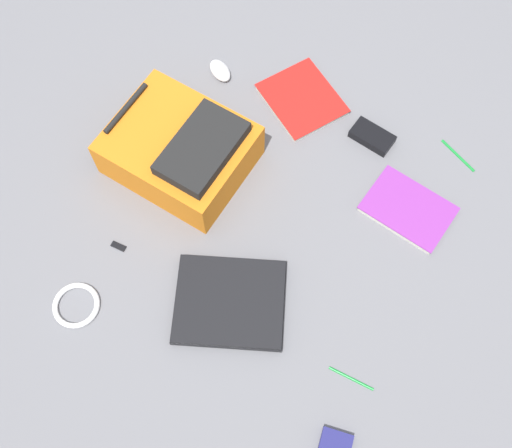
{
  "coord_description": "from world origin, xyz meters",
  "views": [
    {
      "loc": [
        -0.66,
        -0.42,
        1.74
      ],
      "look_at": [
        -0.04,
        0.01,
        0.02
      ],
      "focal_mm": 44.24,
      "sensor_mm": 36.0,
      "label": 1
    }
  ],
  "objects_px": {
    "computer_mouse": "(220,71)",
    "pen_black": "(458,155)",
    "book_red": "(408,209)",
    "pen_blue": "(351,378)",
    "laptop": "(230,302)",
    "book_blue": "(302,99)",
    "earbud_pouch": "(335,447)",
    "cable_coil": "(76,305)",
    "backpack": "(181,150)",
    "power_brick": "(372,137)",
    "usb_stick": "(118,246)"
  },
  "relations": [
    {
      "from": "power_brick",
      "to": "usb_stick",
      "type": "bearing_deg",
      "value": 150.0
    },
    {
      "from": "cable_coil",
      "to": "usb_stick",
      "type": "xyz_separation_m",
      "value": [
        0.21,
        0.02,
        -0.0
      ]
    },
    {
      "from": "backpack",
      "to": "cable_coil",
      "type": "height_order",
      "value": "backpack"
    },
    {
      "from": "backpack",
      "to": "book_blue",
      "type": "height_order",
      "value": "backpack"
    },
    {
      "from": "book_blue",
      "to": "pen_blue",
      "type": "bearing_deg",
      "value": -138.65
    },
    {
      "from": "computer_mouse",
      "to": "backpack",
      "type": "bearing_deg",
      "value": -138.16
    },
    {
      "from": "pen_blue",
      "to": "usb_stick",
      "type": "height_order",
      "value": "same"
    },
    {
      "from": "book_blue",
      "to": "usb_stick",
      "type": "height_order",
      "value": "book_blue"
    },
    {
      "from": "laptop",
      "to": "book_red",
      "type": "height_order",
      "value": "laptop"
    },
    {
      "from": "backpack",
      "to": "laptop",
      "type": "height_order",
      "value": "backpack"
    },
    {
      "from": "pen_blue",
      "to": "usb_stick",
      "type": "xyz_separation_m",
      "value": [
        -0.06,
        0.77,
        0.0
      ]
    },
    {
      "from": "usb_stick",
      "to": "pen_black",
      "type": "bearing_deg",
      "value": -39.04
    },
    {
      "from": "computer_mouse",
      "to": "pen_blue",
      "type": "relative_size",
      "value": 0.74
    },
    {
      "from": "book_red",
      "to": "usb_stick",
      "type": "bearing_deg",
      "value": 132.19
    },
    {
      "from": "power_brick",
      "to": "usb_stick",
      "type": "distance_m",
      "value": 0.86
    },
    {
      "from": "earbud_pouch",
      "to": "usb_stick",
      "type": "distance_m",
      "value": 0.83
    },
    {
      "from": "book_red",
      "to": "earbud_pouch",
      "type": "xyz_separation_m",
      "value": [
        -0.71,
        -0.18,
        -0.0
      ]
    },
    {
      "from": "book_blue",
      "to": "power_brick",
      "type": "bearing_deg",
      "value": -88.92
    },
    {
      "from": "book_red",
      "to": "computer_mouse",
      "type": "xyz_separation_m",
      "value": [
        0.09,
        0.77,
        0.01
      ]
    },
    {
      "from": "backpack",
      "to": "pen_blue",
      "type": "distance_m",
      "value": 0.83
    },
    {
      "from": "book_red",
      "to": "pen_blue",
      "type": "bearing_deg",
      "value": -167.27
    },
    {
      "from": "cable_coil",
      "to": "pen_black",
      "type": "xyz_separation_m",
      "value": [
        1.06,
        -0.67,
        -0.0
      ]
    },
    {
      "from": "computer_mouse",
      "to": "pen_black",
      "type": "distance_m",
      "value": 0.83
    },
    {
      "from": "backpack",
      "to": "earbud_pouch",
      "type": "xyz_separation_m",
      "value": [
        -0.46,
        -0.84,
        -0.07
      ]
    },
    {
      "from": "book_blue",
      "to": "cable_coil",
      "type": "bearing_deg",
      "value": 171.03
    },
    {
      "from": "cable_coil",
      "to": "earbud_pouch",
      "type": "xyz_separation_m",
      "value": [
        0.09,
        -0.81,
        0.0
      ]
    },
    {
      "from": "backpack",
      "to": "usb_stick",
      "type": "distance_m",
      "value": 0.35
    },
    {
      "from": "book_red",
      "to": "cable_coil",
      "type": "relative_size",
      "value": 1.92
    },
    {
      "from": "laptop",
      "to": "earbud_pouch",
      "type": "relative_size",
      "value": 4.87
    },
    {
      "from": "cable_coil",
      "to": "power_brick",
      "type": "distance_m",
      "value": 1.04
    },
    {
      "from": "laptop",
      "to": "book_blue",
      "type": "relative_size",
      "value": 1.26
    },
    {
      "from": "backpack",
      "to": "book_red",
      "type": "distance_m",
      "value": 0.71
    },
    {
      "from": "power_brick",
      "to": "backpack",
      "type": "bearing_deg",
      "value": 132.83
    },
    {
      "from": "pen_blue",
      "to": "usb_stick",
      "type": "relative_size",
      "value": 2.85
    },
    {
      "from": "cable_coil",
      "to": "pen_blue",
      "type": "bearing_deg",
      "value": -70.31
    },
    {
      "from": "usb_stick",
      "to": "cable_coil",
      "type": "bearing_deg",
      "value": -174.98
    },
    {
      "from": "cable_coil",
      "to": "computer_mouse",
      "type": "bearing_deg",
      "value": 8.74
    },
    {
      "from": "book_blue",
      "to": "earbud_pouch",
      "type": "relative_size",
      "value": 3.86
    },
    {
      "from": "power_brick",
      "to": "usb_stick",
      "type": "xyz_separation_m",
      "value": [
        -0.75,
        0.43,
        -0.01
      ]
    },
    {
      "from": "book_red",
      "to": "pen_blue",
      "type": "relative_size",
      "value": 1.98
    },
    {
      "from": "cable_coil",
      "to": "laptop",
      "type": "bearing_deg",
      "value": -54.52
    },
    {
      "from": "pen_black",
      "to": "usb_stick",
      "type": "relative_size",
      "value": 3.1
    },
    {
      "from": "cable_coil",
      "to": "pen_blue",
      "type": "xyz_separation_m",
      "value": [
        0.27,
        -0.75,
        -0.0
      ]
    },
    {
      "from": "usb_stick",
      "to": "laptop",
      "type": "bearing_deg",
      "value": -83.21
    },
    {
      "from": "power_brick",
      "to": "pen_blue",
      "type": "xyz_separation_m",
      "value": [
        -0.69,
        -0.34,
        -0.01
      ]
    },
    {
      "from": "book_red",
      "to": "earbud_pouch",
      "type": "height_order",
      "value": "same"
    },
    {
      "from": "power_brick",
      "to": "computer_mouse",
      "type": "bearing_deg",
      "value": 96.94
    },
    {
      "from": "backpack",
      "to": "power_brick",
      "type": "relative_size",
      "value": 3.09
    },
    {
      "from": "book_blue",
      "to": "power_brick",
      "type": "height_order",
      "value": "power_brick"
    },
    {
      "from": "backpack",
      "to": "pen_black",
      "type": "relative_size",
      "value": 2.94
    }
  ]
}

